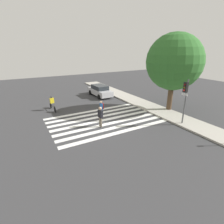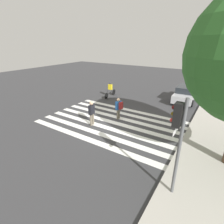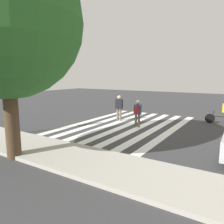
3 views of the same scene
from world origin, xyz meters
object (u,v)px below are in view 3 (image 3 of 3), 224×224
Objects in this scene: pedestrian_adult_blue_shirt at (119,107)px; cyclist_far_lane at (224,111)px; street_tree at (4,21)px; pedestrian_adult_tall_backpack at (137,111)px; traffic_light at (6,83)px.

cyclist_far_lane is at bearing 16.82° from pedestrian_adult_blue_shirt.
pedestrian_adult_blue_shirt is at bearing 18.79° from cyclist_far_lane.
street_tree is 4.71× the size of pedestrian_adult_tall_backpack.
pedestrian_adult_blue_shirt reaches higher than pedestrian_adult_tall_backpack.
pedestrian_adult_blue_shirt is (-3.11, -6.36, -1.78)m from traffic_light.
traffic_light is 7.30m from pedestrian_adult_blue_shirt.
pedestrian_adult_tall_backpack is at bearing -133.61° from traffic_light.
street_tree is 4.39× the size of pedestrian_adult_blue_shirt.
pedestrian_adult_tall_backpack is (-5.05, -5.30, -1.81)m from traffic_light.
traffic_light is 0.51× the size of street_tree.
traffic_light is at bearing -121.82° from pedestrian_adult_blue_shirt.
pedestrian_adult_blue_shirt is at bearing -88.83° from street_tree.
cyclist_far_lane is at bearing 53.78° from pedestrian_adult_tall_backpack.
cyclist_far_lane is at bearing -119.58° from street_tree.
street_tree is at bearing -94.59° from pedestrian_adult_blue_shirt.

